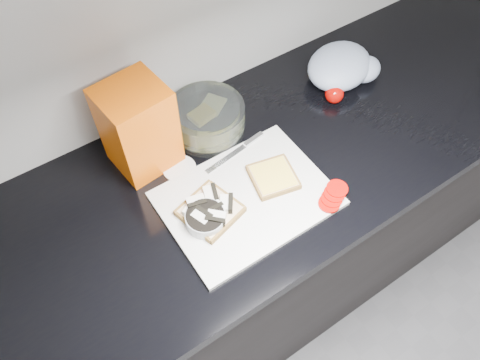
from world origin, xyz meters
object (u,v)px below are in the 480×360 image
cutting_board (247,199)px  glass_bowl (207,119)px  steel_canister (145,118)px  bread_bag (138,128)px

cutting_board → glass_bowl: bearing=80.4°
steel_canister → bread_bag: bearing=-132.5°
cutting_board → steel_canister: 0.32m
cutting_board → steel_canister: (-0.11, 0.29, 0.10)m
cutting_board → steel_canister: steel_canister is taller
glass_bowl → steel_canister: size_ratio=0.99×
bread_bag → steel_canister: bearing=41.5°
glass_bowl → bread_bag: bread_bag is taller
cutting_board → bread_bag: bread_bag is taller
cutting_board → steel_canister: size_ratio=1.96×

